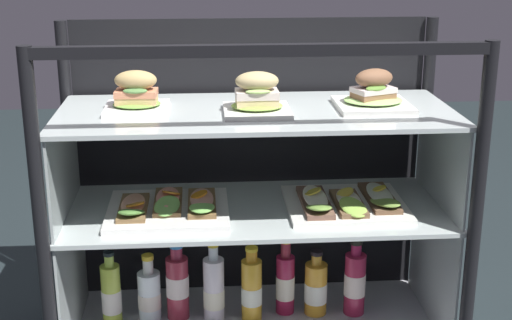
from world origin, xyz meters
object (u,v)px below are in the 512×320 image
juice_bottle_front_middle (285,283)px  juice_bottle_back_left (316,288)px  open_sandwich_tray_far_left (168,207)px  juice_bottle_near_post (111,294)px  juice_bottle_front_right_end (214,289)px  juice_bottle_front_second (355,282)px  juice_bottle_back_right (252,289)px  plated_roll_sandwich_left_of_center (136,95)px  plated_roll_sandwich_mid_left (257,97)px  plated_roll_sandwich_near_left_corner (373,95)px  juice_bottle_front_left_end (149,294)px  juice_bottle_tucked_behind (178,285)px  open_sandwich_tray_left_of_center (346,202)px

juice_bottle_front_middle → juice_bottle_back_left: bearing=-7.9°
open_sandwich_tray_far_left → juice_bottle_near_post: 0.36m
juice_bottle_front_right_end → juice_bottle_front_second: (0.43, 0.00, 0.01)m
juice_bottle_front_right_end → juice_bottle_front_second: size_ratio=1.01×
open_sandwich_tray_far_left → juice_bottle_back_right: 0.38m
plated_roll_sandwich_left_of_center → plated_roll_sandwich_mid_left: size_ratio=0.97×
plated_roll_sandwich_near_left_corner → open_sandwich_tray_far_left: bearing=-177.4°
plated_roll_sandwich_near_left_corner → juice_bottle_front_left_end: size_ratio=0.97×
juice_bottle_tucked_behind → juice_bottle_back_right: (0.22, -0.03, -0.01)m
juice_bottle_near_post → juice_bottle_back_right: 0.42m
plated_roll_sandwich_mid_left → juice_bottle_front_middle: bearing=46.1°
open_sandwich_tray_far_left → plated_roll_sandwich_left_of_center: bearing=149.0°
juice_bottle_tucked_behind → juice_bottle_front_second: (0.54, -0.02, -0.00)m
open_sandwich_tray_far_left → juice_bottle_front_left_end: bearing=130.1°
plated_roll_sandwich_mid_left → juice_bottle_tucked_behind: 0.65m
plated_roll_sandwich_mid_left → open_sandwich_tray_left_of_center: plated_roll_sandwich_mid_left is taller
plated_roll_sandwich_left_of_center → plated_roll_sandwich_mid_left: bearing=-9.9°
juice_bottle_tucked_behind → juice_bottle_front_left_end: bearing=178.4°
plated_roll_sandwich_near_left_corner → juice_bottle_front_right_end: 0.76m
juice_bottle_front_left_end → open_sandwich_tray_left_of_center: bearing=-8.3°
plated_roll_sandwich_left_of_center → juice_bottle_front_right_end: size_ratio=0.70×
plated_roll_sandwich_left_of_center → open_sandwich_tray_far_left: bearing=-31.0°
open_sandwich_tray_far_left → juice_bottle_front_middle: open_sandwich_tray_far_left is taller
open_sandwich_tray_far_left → juice_bottle_back_right: open_sandwich_tray_far_left is taller
open_sandwich_tray_left_of_center → juice_bottle_back_left: open_sandwich_tray_left_of_center is taller
juice_bottle_back_right → open_sandwich_tray_far_left: bearing=-167.3°
plated_roll_sandwich_near_left_corner → juice_bottle_back_left: size_ratio=0.97×
plated_roll_sandwich_left_of_center → open_sandwich_tray_left_of_center: size_ratio=0.52×
plated_roll_sandwich_near_left_corner → juice_bottle_near_post: size_ratio=0.87×
plated_roll_sandwich_mid_left → juice_bottle_front_left_end: 0.72m
juice_bottle_near_post → juice_bottle_front_second: bearing=-0.0°
juice_bottle_near_post → juice_bottle_front_middle: size_ratio=0.93×
juice_bottle_front_left_end → plated_roll_sandwich_near_left_corner: bearing=-5.3°
open_sandwich_tray_left_of_center → juice_bottle_tucked_behind: open_sandwich_tray_left_of_center is taller
plated_roll_sandwich_left_of_center → juice_bottle_tucked_behind: plated_roll_sandwich_left_of_center is taller
juice_bottle_back_left → juice_bottle_front_second: bearing=-4.0°
juice_bottle_near_post → juice_bottle_front_right_end: juice_bottle_front_right_end is taller
open_sandwich_tray_left_of_center → juice_bottle_back_left: size_ratio=1.62×
open_sandwich_tray_left_of_center → juice_bottle_front_middle: open_sandwich_tray_left_of_center is taller
open_sandwich_tray_left_of_center → juice_bottle_near_post: open_sandwich_tray_left_of_center is taller
plated_roll_sandwich_near_left_corner → open_sandwich_tray_far_left: (-0.58, -0.03, -0.31)m
plated_roll_sandwich_mid_left → juice_bottle_back_right: size_ratio=0.75×
open_sandwich_tray_far_left → juice_bottle_back_left: open_sandwich_tray_far_left is taller
juice_bottle_back_right → juice_bottle_front_second: 0.32m
juice_bottle_front_middle → juice_bottle_back_left: juice_bottle_front_middle is taller
plated_roll_sandwich_near_left_corner → juice_bottle_front_second: bearing=113.2°
juice_bottle_front_middle → juice_bottle_front_second: bearing=-5.7°
plated_roll_sandwich_left_of_center → juice_bottle_near_post: (-0.11, 0.02, -0.62)m
plated_roll_sandwich_near_left_corner → juice_bottle_back_right: (-0.34, 0.03, -0.60)m
juice_bottle_front_second → plated_roll_sandwich_mid_left: bearing=-165.7°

